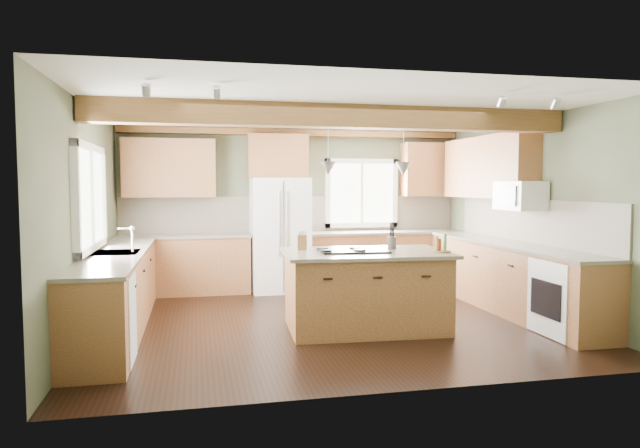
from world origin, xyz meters
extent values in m
plane|color=black|center=(0.00, 0.00, 0.00)|extent=(5.60, 5.60, 0.00)
plane|color=silver|center=(0.00, 0.00, 2.60)|extent=(5.60, 5.60, 0.00)
plane|color=#444B35|center=(0.00, 2.50, 1.30)|extent=(5.60, 0.00, 5.60)
plane|color=#444B35|center=(-2.80, 0.00, 1.30)|extent=(0.00, 5.00, 5.00)
plane|color=#444B35|center=(2.80, 0.00, 1.30)|extent=(0.00, 5.00, 5.00)
cube|color=#4E3316|center=(0.00, -0.48, 2.47)|extent=(5.55, 0.26, 0.26)
cube|color=#4E3316|center=(0.00, 2.40, 2.54)|extent=(5.55, 0.20, 0.10)
cube|color=brown|center=(0.00, 2.48, 1.21)|extent=(5.58, 0.03, 0.58)
cube|color=brown|center=(2.78, 0.05, 1.21)|extent=(0.03, 3.70, 0.58)
cube|color=brown|center=(-1.79, 2.20, 0.44)|extent=(2.02, 0.60, 0.88)
cube|color=#484235|center=(-1.79, 2.20, 0.90)|extent=(2.06, 0.64, 0.04)
cube|color=brown|center=(1.49, 2.20, 0.44)|extent=(2.62, 0.60, 0.88)
cube|color=#484235|center=(1.49, 2.20, 0.90)|extent=(2.66, 0.64, 0.04)
cube|color=brown|center=(-2.50, 0.05, 0.44)|extent=(0.60, 3.70, 0.88)
cube|color=#484235|center=(-2.50, 0.05, 0.90)|extent=(0.64, 3.74, 0.04)
cube|color=brown|center=(2.50, 0.05, 0.44)|extent=(0.60, 3.70, 0.88)
cube|color=#484235|center=(2.50, 0.05, 0.90)|extent=(0.64, 3.74, 0.04)
cube|color=brown|center=(-1.99, 2.33, 1.95)|extent=(1.40, 0.35, 0.90)
cube|color=brown|center=(-0.30, 2.33, 2.15)|extent=(0.96, 0.35, 0.70)
cube|color=brown|center=(2.62, 0.90, 1.95)|extent=(0.35, 2.20, 0.90)
cube|color=brown|center=(2.30, 2.33, 1.95)|extent=(0.90, 0.35, 0.90)
cube|color=white|center=(-2.78, 0.05, 1.55)|extent=(0.04, 1.60, 1.05)
cube|color=white|center=(1.15, 2.48, 1.55)|extent=(1.10, 0.04, 1.00)
cube|color=#262628|center=(-2.50, 0.05, 0.91)|extent=(0.50, 0.65, 0.03)
cylinder|color=#B2B2B7|center=(-2.32, 0.05, 1.05)|extent=(0.02, 0.02, 0.28)
cube|color=white|center=(-2.49, -1.25, 0.43)|extent=(0.60, 0.60, 0.84)
cube|color=white|center=(2.49, -1.25, 0.43)|extent=(0.60, 0.72, 0.84)
cube|color=white|center=(2.58, -0.05, 1.55)|extent=(0.40, 0.70, 0.38)
cone|color=#B2B2B7|center=(-0.11, -0.46, 1.88)|extent=(0.18, 0.18, 0.16)
cone|color=#B2B2B7|center=(0.78, -0.50, 1.88)|extent=(0.18, 0.18, 0.16)
cube|color=white|center=(-0.30, 2.12, 0.90)|extent=(0.90, 0.74, 1.80)
cube|color=brown|center=(0.34, -0.48, 0.44)|extent=(1.84, 1.18, 0.88)
cube|color=#484235|center=(0.34, -0.48, 0.90)|extent=(1.96, 1.31, 0.04)
cube|color=black|center=(0.19, -0.47, 0.93)|extent=(0.80, 0.56, 0.02)
cube|color=brown|center=(-0.36, -0.18, 1.01)|extent=(0.12, 0.11, 0.18)
cylinder|color=#443B36|center=(0.72, -0.30, 0.99)|extent=(0.12, 0.12, 0.15)
camera|label=1|loc=(-1.59, -6.82, 1.70)|focal=32.00mm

